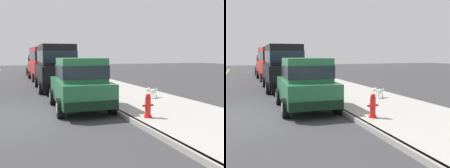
% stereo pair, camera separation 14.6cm
% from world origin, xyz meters
% --- Properties ---
extents(ground_plane, '(80.00, 80.00, 0.00)m').
position_xyz_m(ground_plane, '(0.00, 0.00, 0.00)').
color(ground_plane, '#38383A').
extents(curb, '(0.16, 64.00, 0.14)m').
position_xyz_m(curb, '(3.20, 0.00, 0.07)').
color(curb, gray).
rests_on(curb, ground).
extents(sidewalk, '(3.60, 64.00, 0.14)m').
position_xyz_m(sidewalk, '(5.00, 0.00, 0.07)').
color(sidewalk, '#A8A59E').
rests_on(sidewalk, ground).
extents(car_green_hatchback, '(2.06, 3.86, 1.88)m').
position_xyz_m(car_green_hatchback, '(2.20, 0.47, 0.98)').
color(car_green_hatchback, '#23663D').
rests_on(car_green_hatchback, ground).
extents(car_black_van, '(2.20, 4.93, 2.52)m').
position_xyz_m(car_black_van, '(2.20, 6.17, 1.39)').
color(car_black_van, black).
rests_on(car_black_van, ground).
extents(car_red_van, '(2.26, 4.97, 2.52)m').
position_xyz_m(car_red_van, '(2.21, 12.29, 1.39)').
color(car_red_van, red).
rests_on(car_red_van, ground).
extents(car_grey_sedan, '(2.16, 4.66, 1.92)m').
position_xyz_m(car_grey_sedan, '(2.18, 18.06, 0.98)').
color(car_grey_sedan, slate).
rests_on(car_grey_sedan, ground).
extents(dog_white, '(0.72, 0.36, 0.49)m').
position_xyz_m(dog_white, '(5.52, 1.08, 0.43)').
color(dog_white, white).
rests_on(dog_white, sidewalk).
extents(fire_hydrant, '(0.34, 0.24, 0.72)m').
position_xyz_m(fire_hydrant, '(3.65, -1.97, 0.48)').
color(fire_hydrant, red).
rests_on(fire_hydrant, sidewalk).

